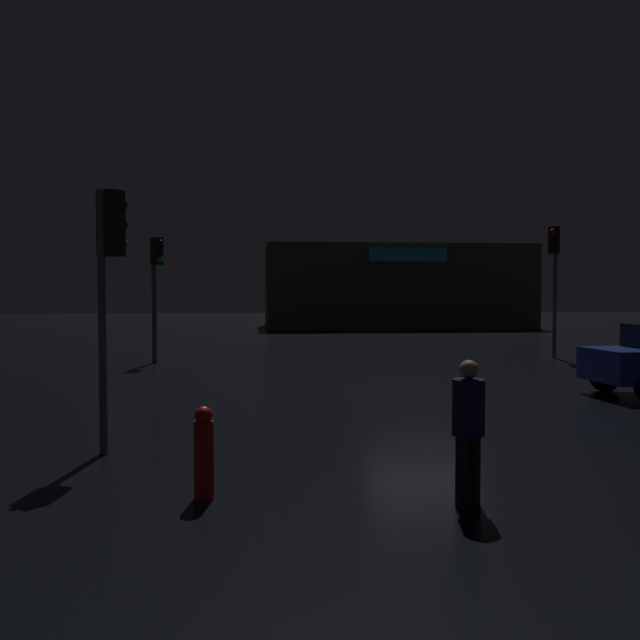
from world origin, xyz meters
The scene contains 7 objects.
ground_plane centered at (0.00, 0.00, 0.00)m, with size 120.00×120.00×0.00m, color black.
store_building centered at (5.26, 28.87, 2.59)m, with size 16.50×7.69×5.18m.
traffic_signal_main centered at (6.27, 6.99, 3.28)m, with size 0.42×0.43×4.45m.
traffic_signal_cross_left centered at (-6.93, 6.57, 2.75)m, with size 0.42×0.42×3.95m.
traffic_signal_cross_right centered at (-5.89, -6.07, 2.77)m, with size 0.42×0.42×3.65m.
pedestrian centered at (-1.69, -8.99, 0.88)m, with size 0.45×0.45×1.53m.
fire_hydrant centered at (-4.46, -8.47, 0.50)m, with size 0.22×0.22×1.01m.
Camera 1 is at (-3.94, -16.16, 2.24)m, focal length 39.81 mm.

